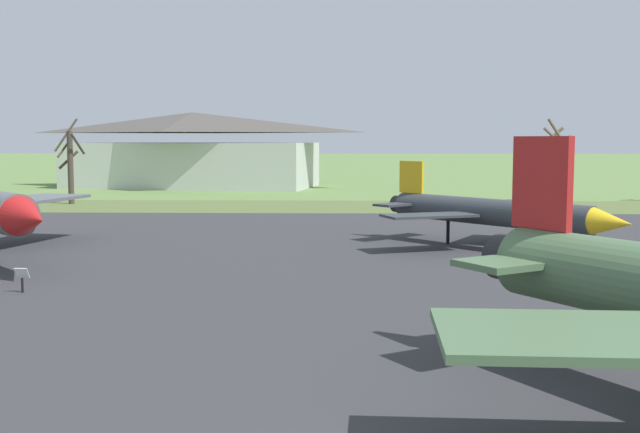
% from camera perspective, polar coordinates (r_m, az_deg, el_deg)
% --- Properties ---
extents(asphalt_apron, '(71.83, 56.83, 0.05)m').
position_cam_1_polar(asphalt_apron, '(28.33, -0.07, -5.24)').
color(asphalt_apron, '#333335').
rests_on(asphalt_apron, ground).
extents(grass_verge_strip, '(131.83, 12.00, 0.06)m').
position_cam_1_polar(grass_verge_strip, '(62.46, 0.95, 0.73)').
color(grass_verge_strip, '#566736').
rests_on(grass_verge_strip, ground).
extents(jet_fighter_front_left, '(10.96, 11.75, 4.25)m').
position_cam_1_polar(jet_fighter_front_left, '(38.64, 12.57, 0.36)').
color(jet_fighter_front_left, '#33383D').
rests_on(jet_fighter_front_left, ground).
extents(info_placard_rear_center, '(0.48, 0.28, 0.93)m').
position_cam_1_polar(info_placard_rear_center, '(29.15, -21.01, -4.22)').
color(info_placard_rear_center, black).
rests_on(info_placard_rear_center, ground).
extents(bare_tree_far_left, '(2.58, 2.57, 7.19)m').
position_cam_1_polar(bare_tree_far_left, '(68.10, -17.85, 3.75)').
color(bare_tree_far_left, '#42382D').
rests_on(bare_tree_far_left, ground).
extents(bare_tree_left_of_center, '(3.19, 3.42, 7.22)m').
position_cam_1_polar(bare_tree_left_of_center, '(69.81, 16.93, 3.92)').
color(bare_tree_left_of_center, brown).
rests_on(bare_tree_left_of_center, ground).
extents(visitor_building, '(30.13, 17.52, 8.52)m').
position_cam_1_polar(visitor_building, '(90.39, -9.32, 4.78)').
color(visitor_building, beige).
rests_on(visitor_building, ground).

